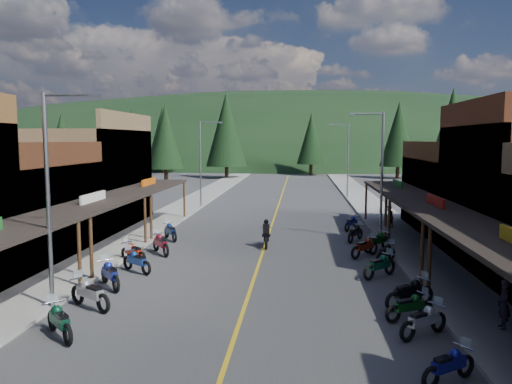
% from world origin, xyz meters
% --- Properties ---
extents(ground, '(220.00, 220.00, 0.00)m').
position_xyz_m(ground, '(0.00, 0.00, 0.00)').
color(ground, '#38383A').
rests_on(ground, ground).
extents(centerline, '(0.15, 90.00, 0.01)m').
position_xyz_m(centerline, '(0.00, 20.00, 0.01)').
color(centerline, gold).
rests_on(centerline, ground).
extents(sidewalk_west, '(3.40, 94.00, 0.15)m').
position_xyz_m(sidewalk_west, '(-8.70, 20.00, 0.07)').
color(sidewalk_west, gray).
rests_on(sidewalk_west, ground).
extents(sidewalk_east, '(3.40, 94.00, 0.15)m').
position_xyz_m(sidewalk_east, '(8.70, 20.00, 0.07)').
color(sidewalk_east, gray).
rests_on(sidewalk_east, ground).
extents(shop_west_2, '(10.90, 9.00, 6.20)m').
position_xyz_m(shop_west_2, '(-13.75, 1.70, 2.53)').
color(shop_west_2, '#3F2111').
rests_on(shop_west_2, ground).
extents(shop_west_3, '(10.90, 10.20, 8.20)m').
position_xyz_m(shop_west_3, '(-13.78, 11.30, 3.52)').
color(shop_west_3, brown).
rests_on(shop_west_3, ground).
extents(shop_east_3, '(10.90, 10.20, 6.20)m').
position_xyz_m(shop_east_3, '(13.75, 11.30, 2.53)').
color(shop_east_3, '#4C2D16').
rests_on(shop_east_3, ground).
extents(streetlight_0, '(2.16, 0.18, 8.00)m').
position_xyz_m(streetlight_0, '(-6.95, -6.00, 4.46)').
color(streetlight_0, gray).
rests_on(streetlight_0, ground).
extents(streetlight_1, '(2.16, 0.18, 8.00)m').
position_xyz_m(streetlight_1, '(-6.95, 22.00, 4.46)').
color(streetlight_1, gray).
rests_on(streetlight_1, ground).
extents(streetlight_2, '(2.16, 0.18, 8.00)m').
position_xyz_m(streetlight_2, '(6.95, 8.00, 4.46)').
color(streetlight_2, gray).
rests_on(streetlight_2, ground).
extents(streetlight_3, '(2.16, 0.18, 8.00)m').
position_xyz_m(streetlight_3, '(6.95, 30.00, 4.46)').
color(streetlight_3, gray).
rests_on(streetlight_3, ground).
extents(ridge_hill, '(310.00, 140.00, 60.00)m').
position_xyz_m(ridge_hill, '(0.00, 135.00, 0.00)').
color(ridge_hill, black).
rests_on(ridge_hill, ground).
extents(pine_0, '(5.04, 5.04, 11.00)m').
position_xyz_m(pine_0, '(-40.00, 62.00, 6.48)').
color(pine_0, black).
rests_on(pine_0, ground).
extents(pine_1, '(5.88, 5.88, 12.50)m').
position_xyz_m(pine_1, '(-24.00, 70.00, 7.24)').
color(pine_1, black).
rests_on(pine_1, ground).
extents(pine_2, '(6.72, 6.72, 14.00)m').
position_xyz_m(pine_2, '(-10.00, 58.00, 7.99)').
color(pine_2, black).
rests_on(pine_2, ground).
extents(pine_3, '(5.04, 5.04, 11.00)m').
position_xyz_m(pine_3, '(4.00, 66.00, 6.48)').
color(pine_3, black).
rests_on(pine_3, ground).
extents(pine_4, '(5.88, 5.88, 12.50)m').
position_xyz_m(pine_4, '(18.00, 60.00, 7.24)').
color(pine_4, black).
rests_on(pine_4, ground).
extents(pine_5, '(6.72, 6.72, 14.00)m').
position_xyz_m(pine_5, '(34.00, 72.00, 7.99)').
color(pine_5, black).
rests_on(pine_5, ground).
extents(pine_7, '(5.88, 5.88, 12.50)m').
position_xyz_m(pine_7, '(-32.00, 76.00, 7.24)').
color(pine_7, black).
rests_on(pine_7, ground).
extents(pine_8, '(4.48, 4.48, 10.00)m').
position_xyz_m(pine_8, '(-22.00, 40.00, 5.98)').
color(pine_8, black).
rests_on(pine_8, ground).
extents(pine_9, '(4.93, 4.93, 10.80)m').
position_xyz_m(pine_9, '(24.00, 45.00, 6.38)').
color(pine_9, black).
rests_on(pine_9, ground).
extents(pine_10, '(5.38, 5.38, 11.60)m').
position_xyz_m(pine_10, '(-18.00, 50.00, 6.78)').
color(pine_10, black).
rests_on(pine_10, ground).
extents(pine_11, '(5.82, 5.82, 12.40)m').
position_xyz_m(pine_11, '(20.00, 38.00, 7.19)').
color(pine_11, black).
rests_on(pine_11, ground).
extents(bike_west_4, '(2.01, 2.06, 1.23)m').
position_xyz_m(bike_west_4, '(-5.55, -8.55, 0.62)').
color(bike_west_4, '#0C402A').
rests_on(bike_west_4, ground).
extents(bike_west_5, '(2.35, 1.90, 1.32)m').
position_xyz_m(bike_west_5, '(-5.74, -5.79, 0.66)').
color(bike_west_5, '#97969B').
rests_on(bike_west_5, ground).
extents(bike_west_6, '(2.01, 2.28, 1.31)m').
position_xyz_m(bike_west_6, '(-6.00, -3.11, 0.66)').
color(bike_west_6, navy).
rests_on(bike_west_6, ground).
extents(bike_west_7, '(2.12, 1.86, 1.22)m').
position_xyz_m(bike_west_7, '(-5.67, -0.61, 0.61)').
color(bike_west_7, navy).
rests_on(bike_west_7, ground).
extents(bike_west_8, '(2.06, 1.79, 1.18)m').
position_xyz_m(bike_west_8, '(-6.50, 1.33, 0.59)').
color(bike_west_8, '#A2220B').
rests_on(bike_west_8, ground).
extents(bike_west_9, '(1.93, 2.28, 1.29)m').
position_xyz_m(bike_west_9, '(-5.59, 3.25, 0.65)').
color(bike_west_9, maroon).
rests_on(bike_west_9, ground).
extents(bike_west_10, '(1.77, 2.19, 1.23)m').
position_xyz_m(bike_west_10, '(-6.07, 7.16, 0.61)').
color(bike_west_10, navy).
rests_on(bike_west_10, ground).
extents(bike_east_3, '(1.90, 1.59, 1.08)m').
position_xyz_m(bike_east_3, '(5.94, -10.52, 0.54)').
color(bike_east_3, navy).
rests_on(bike_east_3, ground).
extents(bike_east_4, '(2.08, 1.81, 1.19)m').
position_xyz_m(bike_east_4, '(6.04, -7.44, 0.60)').
color(bike_east_4, '#AAABB0').
rests_on(bike_east_4, ground).
extents(bike_east_5, '(2.03, 1.44, 1.11)m').
position_xyz_m(bike_east_5, '(5.92, -5.98, 0.56)').
color(bike_east_5, '#0D4516').
rests_on(bike_east_5, ground).
extents(bike_east_6, '(2.31, 1.84, 1.29)m').
position_xyz_m(bike_east_6, '(6.20, -4.65, 0.64)').
color(bike_east_6, black).
rests_on(bike_east_6, ground).
extents(bike_east_7, '(2.07, 2.04, 1.25)m').
position_xyz_m(bike_east_7, '(5.74, -0.48, 0.62)').
color(bike_east_7, '#0E482F').
rests_on(bike_east_7, ground).
extents(bike_east_8, '(1.69, 1.99, 1.13)m').
position_xyz_m(bike_east_8, '(6.48, 2.34, 0.57)').
color(bike_east_8, black).
rests_on(bike_east_8, ground).
extents(bike_east_9, '(2.04, 2.06, 1.24)m').
position_xyz_m(bike_east_9, '(5.57, 3.49, 0.62)').
color(bike_east_9, maroon).
rests_on(bike_east_9, ground).
extents(bike_east_10, '(2.13, 2.13, 1.29)m').
position_xyz_m(bike_east_10, '(6.47, 5.05, 0.64)').
color(bike_east_10, '#0E4917').
rests_on(bike_east_10, ground).
extents(bike_east_11, '(1.63, 2.21, 1.22)m').
position_xyz_m(bike_east_11, '(5.53, 7.70, 0.61)').
color(bike_east_11, black).
rests_on(bike_east_11, ground).
extents(bike_east_12, '(1.61, 2.13, 1.18)m').
position_xyz_m(bike_east_12, '(5.68, 11.51, 0.59)').
color(bike_east_12, navy).
rests_on(bike_east_12, ground).
extents(rider_on_bike, '(0.86, 2.26, 1.70)m').
position_xyz_m(rider_on_bike, '(0.11, 5.66, 0.68)').
color(rider_on_bike, black).
rests_on(rider_on_bike, ground).
extents(pedestrian_east_a, '(0.43, 0.63, 1.65)m').
position_xyz_m(pedestrian_east_a, '(8.72, -6.85, 0.98)').
color(pedestrian_east_a, black).
rests_on(pedestrian_east_a, sidewalk_east).
extents(pedestrian_east_b, '(0.87, 0.86, 1.60)m').
position_xyz_m(pedestrian_east_b, '(8.31, 12.06, 0.95)').
color(pedestrian_east_b, brown).
rests_on(pedestrian_east_b, sidewalk_east).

